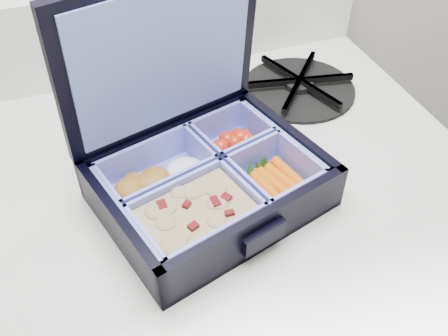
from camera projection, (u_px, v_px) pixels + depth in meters
name	position (u px, v px, depth m)	size (l,w,h in m)	color
stove	(233.00, 332.00, 0.97)	(0.61, 0.61, 0.91)	silver
bento_box	(210.00, 183.00, 0.59)	(0.25, 0.19, 0.06)	black
burner_grate	(299.00, 83.00, 0.77)	(0.17, 0.17, 0.03)	black
burner_grate_rear	(141.00, 122.00, 0.70)	(0.15, 0.15, 0.02)	black
fork	(209.00, 121.00, 0.72)	(0.02, 0.17, 0.01)	#B5B4BB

